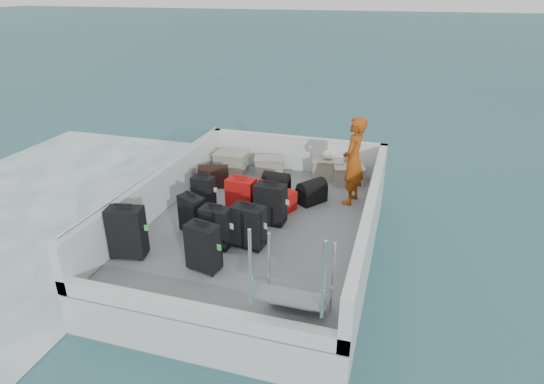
{
  "coord_description": "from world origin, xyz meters",
  "views": [
    {
      "loc": [
        2.06,
        -6.12,
        4.11
      ],
      "look_at": [
        0.1,
        0.39,
        1.0
      ],
      "focal_mm": 30.0,
      "sensor_mm": 36.0,
      "label": 1
    }
  ],
  "objects_px": {
    "suitcase_2": "(204,192)",
    "suitcase_7": "(271,204)",
    "suitcase_3": "(203,248)",
    "suitcase_4": "(216,228)",
    "suitcase_0": "(127,233)",
    "crate_3": "(349,175)",
    "passenger": "(353,161)",
    "suitcase_1": "(192,215)",
    "crate_1": "(269,166)",
    "suitcase_6": "(248,227)",
    "suitcase_8": "(268,199)",
    "suitcase_5": "(241,197)",
    "crate_2": "(328,169)",
    "crate_0": "(231,163)"
  },
  "relations": [
    {
      "from": "crate_1",
      "to": "passenger",
      "type": "relative_size",
      "value": 0.35
    },
    {
      "from": "suitcase_0",
      "to": "crate_2",
      "type": "distance_m",
      "value": 4.25
    },
    {
      "from": "passenger",
      "to": "suitcase_4",
      "type": "bearing_deg",
      "value": -27.41
    },
    {
      "from": "suitcase_2",
      "to": "suitcase_7",
      "type": "bearing_deg",
      "value": -10.96
    },
    {
      "from": "suitcase_8",
      "to": "passenger",
      "type": "xyz_separation_m",
      "value": [
        1.33,
        0.65,
        0.6
      ]
    },
    {
      "from": "suitcase_1",
      "to": "passenger",
      "type": "bearing_deg",
      "value": 66.01
    },
    {
      "from": "suitcase_2",
      "to": "crate_1",
      "type": "height_order",
      "value": "suitcase_2"
    },
    {
      "from": "suitcase_3",
      "to": "suitcase_4",
      "type": "distance_m",
      "value": 0.58
    },
    {
      "from": "suitcase_1",
      "to": "crate_2",
      "type": "relative_size",
      "value": 1.06
    },
    {
      "from": "suitcase_0",
      "to": "crate_3",
      "type": "relative_size",
      "value": 1.4
    },
    {
      "from": "suitcase_3",
      "to": "suitcase_0",
      "type": "bearing_deg",
      "value": -166.92
    },
    {
      "from": "suitcase_7",
      "to": "suitcase_8",
      "type": "distance_m",
      "value": 0.58
    },
    {
      "from": "suitcase_1",
      "to": "crate_3",
      "type": "bearing_deg",
      "value": 78.58
    },
    {
      "from": "suitcase_0",
      "to": "suitcase_5",
      "type": "xyz_separation_m",
      "value": [
        1.06,
        1.65,
        -0.06
      ]
    },
    {
      "from": "crate_1",
      "to": "crate_2",
      "type": "xyz_separation_m",
      "value": [
        1.16,
        0.19,
        0.01
      ]
    },
    {
      "from": "suitcase_1",
      "to": "suitcase_5",
      "type": "height_order",
      "value": "suitcase_5"
    },
    {
      "from": "suitcase_5",
      "to": "suitcase_7",
      "type": "distance_m",
      "value": 0.57
    },
    {
      "from": "suitcase_7",
      "to": "suitcase_4",
      "type": "bearing_deg",
      "value": -117.0
    },
    {
      "from": "suitcase_0",
      "to": "suitcase_6",
      "type": "distance_m",
      "value": 1.68
    },
    {
      "from": "suitcase_2",
      "to": "suitcase_5",
      "type": "bearing_deg",
      "value": -8.22
    },
    {
      "from": "suitcase_1",
      "to": "suitcase_7",
      "type": "distance_m",
      "value": 1.23
    },
    {
      "from": "suitcase_2",
      "to": "suitcase_6",
      "type": "bearing_deg",
      "value": -40.71
    },
    {
      "from": "suitcase_0",
      "to": "suitcase_2",
      "type": "relative_size",
      "value": 1.38
    },
    {
      "from": "suitcase_7",
      "to": "crate_2",
      "type": "relative_size",
      "value": 1.15
    },
    {
      "from": "crate_1",
      "to": "crate_3",
      "type": "distance_m",
      "value": 1.6
    },
    {
      "from": "suitcase_2",
      "to": "crate_2",
      "type": "xyz_separation_m",
      "value": [
        1.81,
        1.91,
        -0.1
      ]
    },
    {
      "from": "passenger",
      "to": "suitcase_1",
      "type": "bearing_deg",
      "value": -39.19
    },
    {
      "from": "suitcase_4",
      "to": "suitcase_1",
      "type": "bearing_deg",
      "value": 155.32
    },
    {
      "from": "suitcase_3",
      "to": "suitcase_4",
      "type": "height_order",
      "value": "suitcase_3"
    },
    {
      "from": "suitcase_3",
      "to": "crate_0",
      "type": "xyz_separation_m",
      "value": [
        -0.94,
        3.4,
        -0.14
      ]
    },
    {
      "from": "suitcase_4",
      "to": "suitcase_6",
      "type": "xyz_separation_m",
      "value": [
        0.44,
        0.15,
        0.01
      ]
    },
    {
      "from": "suitcase_1",
      "to": "crate_1",
      "type": "xyz_separation_m",
      "value": [
        0.42,
        2.62,
        -0.14
      ]
    },
    {
      "from": "crate_3",
      "to": "suitcase_7",
      "type": "bearing_deg",
      "value": -116.26
    },
    {
      "from": "crate_2",
      "to": "passenger",
      "type": "xyz_separation_m",
      "value": [
        0.59,
        -1.01,
        0.59
      ]
    },
    {
      "from": "suitcase_2",
      "to": "suitcase_4",
      "type": "xyz_separation_m",
      "value": [
        0.74,
        -1.18,
        0.04
      ]
    },
    {
      "from": "suitcase_4",
      "to": "crate_3",
      "type": "xyz_separation_m",
      "value": [
        1.51,
        2.89,
        -0.15
      ]
    },
    {
      "from": "suitcase_0",
      "to": "crate_0",
      "type": "distance_m",
      "value": 3.41
    },
    {
      "from": "suitcase_6",
      "to": "suitcase_8",
      "type": "relative_size",
      "value": 0.75
    },
    {
      "from": "suitcase_6",
      "to": "crate_0",
      "type": "bearing_deg",
      "value": 125.65
    },
    {
      "from": "suitcase_6",
      "to": "passenger",
      "type": "bearing_deg",
      "value": 67.21
    },
    {
      "from": "suitcase_5",
      "to": "suitcase_7",
      "type": "height_order",
      "value": "suitcase_7"
    },
    {
      "from": "suitcase_1",
      "to": "suitcase_4",
      "type": "xyz_separation_m",
      "value": [
        0.51,
        -0.28,
        0.01
      ]
    },
    {
      "from": "suitcase_1",
      "to": "suitcase_5",
      "type": "distance_m",
      "value": 0.93
    },
    {
      "from": "crate_1",
      "to": "suitcase_3",
      "type": "bearing_deg",
      "value": -87.39
    },
    {
      "from": "suitcase_0",
      "to": "crate_3",
      "type": "height_order",
      "value": "suitcase_0"
    },
    {
      "from": "suitcase_1",
      "to": "suitcase_2",
      "type": "bearing_deg",
      "value": 130.42
    },
    {
      "from": "suitcase_2",
      "to": "crate_2",
      "type": "relative_size",
      "value": 0.94
    },
    {
      "from": "suitcase_1",
      "to": "suitcase_5",
      "type": "xyz_separation_m",
      "value": [
        0.5,
        0.79,
        0.01
      ]
    },
    {
      "from": "crate_3",
      "to": "suitcase_2",
      "type": "bearing_deg",
      "value": -142.72
    },
    {
      "from": "suitcase_2",
      "to": "suitcase_0",
      "type": "bearing_deg",
      "value": -100.46
    }
  ]
}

